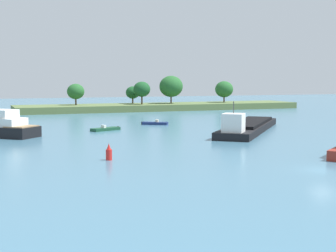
{
  "coord_description": "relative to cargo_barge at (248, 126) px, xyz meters",
  "views": [
    {
      "loc": [
        -32.4,
        -40.44,
        9.12
      ],
      "look_at": [
        -1.91,
        37.68,
        1.2
      ],
      "focal_mm": 53.75,
      "sensor_mm": 36.0,
      "label": 1
    }
  ],
  "objects": [
    {
      "name": "fishing_skiff",
      "position": [
        -22.65,
        10.47,
        -0.64
      ],
      "size": [
        5.7,
        3.81,
        1.01
      ],
      "color": "#19472D",
      "rests_on": "ground"
    },
    {
      "name": "ground_plane",
      "position": [
        -11.98,
        -35.09,
        -0.92
      ],
      "size": [
        400.0,
        400.0,
        0.0
      ],
      "primitive_type": "plane",
      "color": "teal"
    },
    {
      "name": "channel_buoy_red",
      "position": [
        -30.28,
        -21.13,
        -0.11
      ],
      "size": [
        0.7,
        0.7,
        1.9
      ],
      "color": "red",
      "rests_on": "ground"
    },
    {
      "name": "small_motorboat",
      "position": [
        -10.58,
        18.15,
        -0.64
      ],
      "size": [
        5.19,
        4.17,
        1.01
      ],
      "color": "navy",
      "rests_on": "ground"
    },
    {
      "name": "treeline_island",
      "position": [
        7.55,
        62.39,
        1.23
      ],
      "size": [
        83.65,
        15.32,
        9.96
      ],
      "color": "#566B3D",
      "rests_on": "ground"
    },
    {
      "name": "cargo_barge",
      "position": [
        0.0,
        0.0,
        0.0
      ],
      "size": [
        24.51,
        27.48,
        5.76
      ],
      "color": "black",
      "rests_on": "ground"
    }
  ]
}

